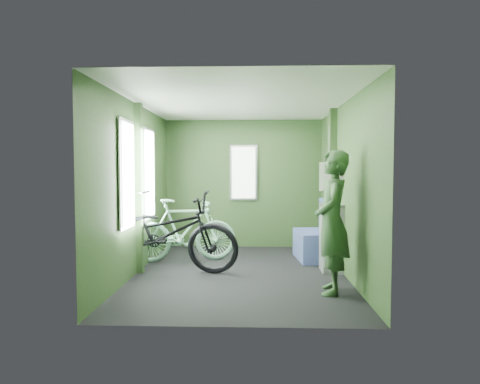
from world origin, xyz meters
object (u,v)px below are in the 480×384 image
object	(u,v)px
bicycle_black	(164,272)
bicycle_mint	(184,262)
passenger	(332,222)
waste_box	(331,238)
bench_seat	(315,242)

from	to	relation	value
bicycle_black	bicycle_mint	bearing A→B (deg)	-5.63
bicycle_black	bicycle_mint	distance (m)	0.69
bicycle_black	passenger	xyz separation A→B (m)	(2.12, -0.91, 0.81)
bicycle_black	waste_box	world-z (taller)	waste_box
waste_box	bicycle_black	bearing A→B (deg)	-176.46
bicycle_black	passenger	world-z (taller)	passenger
bicycle_black	bicycle_mint	xyz separation A→B (m)	(0.16, 0.67, 0.00)
passenger	bicycle_mint	bearing A→B (deg)	-122.01
bicycle_black	bench_seat	bearing A→B (deg)	-59.32
bicycle_black	bicycle_mint	size ratio (longest dim) A/B	1.28
bicycle_mint	waste_box	size ratio (longest dim) A/B	1.73
passenger	waste_box	bearing A→B (deg)	177.28
bicycle_black	bench_seat	xyz separation A→B (m)	(2.18, 0.93, 0.28)
bicycle_black	passenger	bearing A→B (deg)	-105.64
bench_seat	passenger	bearing A→B (deg)	-96.82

